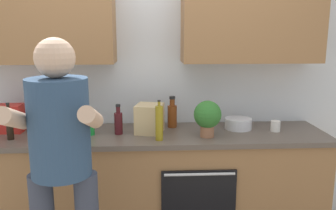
{
  "coord_description": "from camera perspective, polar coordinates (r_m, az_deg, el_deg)",
  "views": [
    {
      "loc": [
        -0.0,
        -2.75,
        1.71
      ],
      "look_at": [
        0.14,
        -0.1,
        1.15
      ],
      "focal_mm": 38.07,
      "sensor_mm": 36.0,
      "label": 1
    }
  ],
  "objects": [
    {
      "name": "back_wall_unit",
      "position": [
        3.03,
        -2.96,
        7.8
      ],
      "size": [
        4.0,
        0.38,
        2.5
      ],
      "color": "silver",
      "rests_on": "ground"
    },
    {
      "name": "counter",
      "position": [
        3.02,
        -2.75,
        -12.7
      ],
      "size": [
        2.84,
        0.67,
        0.9
      ],
      "color": "olive",
      "rests_on": "ground"
    },
    {
      "name": "person_standing",
      "position": [
        2.14,
        -16.63,
        -8.2
      ],
      "size": [
        0.49,
        0.45,
        1.67
      ],
      "color": "#383D4C",
      "rests_on": "ground"
    },
    {
      "name": "bottle_wine",
      "position": [
        2.84,
        -7.85,
        -2.72
      ],
      "size": [
        0.07,
        0.07,
        0.24
      ],
      "color": "#471419",
      "rests_on": "counter"
    },
    {
      "name": "bottle_juice",
      "position": [
        3.09,
        -20.21,
        -2.28
      ],
      "size": [
        0.08,
        0.08,
        0.23
      ],
      "color": "orange",
      "rests_on": "counter"
    },
    {
      "name": "bottle_soy",
      "position": [
        2.92,
        -23.97,
        -2.79
      ],
      "size": [
        0.05,
        0.05,
        0.28
      ],
      "color": "black",
      "rests_on": "counter"
    },
    {
      "name": "bottle_vinegar",
      "position": [
        3.02,
        0.76,
        -1.53
      ],
      "size": [
        0.08,
        0.08,
        0.27
      ],
      "color": "brown",
      "rests_on": "counter"
    },
    {
      "name": "bottle_water",
      "position": [
        2.81,
        -20.32,
        -3.85
      ],
      "size": [
        0.06,
        0.06,
        0.2
      ],
      "color": "silver",
      "rests_on": "counter"
    },
    {
      "name": "bottle_soda",
      "position": [
        2.86,
        -12.31,
        -3.0
      ],
      "size": [
        0.07,
        0.07,
        0.21
      ],
      "color": "#198C33",
      "rests_on": "counter"
    },
    {
      "name": "bottle_oil",
      "position": [
        2.65,
        -1.32,
        -2.87
      ],
      "size": [
        0.06,
        0.06,
        0.31
      ],
      "color": "olive",
      "rests_on": "counter"
    },
    {
      "name": "cup_coffee",
      "position": [
        3.03,
        16.9,
        -3.25
      ],
      "size": [
        0.08,
        0.08,
        0.09
      ],
      "primitive_type": "cylinder",
      "color": "white",
      "rests_on": "counter"
    },
    {
      "name": "mixing_bowl",
      "position": [
        3.03,
        11.26,
        -2.93
      ],
      "size": [
        0.22,
        0.22,
        0.09
      ],
      "primitive_type": "cylinder",
      "color": "silver",
      "rests_on": "counter"
    },
    {
      "name": "knife_block",
      "position": [
        3.07,
        -16.9,
        -1.42
      ],
      "size": [
        0.1,
        0.14,
        0.32
      ],
      "color": "brown",
      "rests_on": "counter"
    },
    {
      "name": "potted_herb",
      "position": [
        2.75,
        6.43,
        -1.77
      ],
      "size": [
        0.21,
        0.21,
        0.28
      ],
      "color": "#9E6647",
      "rests_on": "counter"
    },
    {
      "name": "grocery_bag_bread",
      "position": [
        2.86,
        -2.97,
        -2.19
      ],
      "size": [
        0.25,
        0.26,
        0.23
      ],
      "primitive_type": "cube",
      "rotation": [
        0.0,
        0.0,
        -0.22
      ],
      "color": "tan",
      "rests_on": "counter"
    },
    {
      "name": "grocery_bag_crisps",
      "position": [
        3.15,
        -24.2,
        -1.97
      ],
      "size": [
        0.24,
        0.16,
        0.22
      ],
      "primitive_type": "cube",
      "rotation": [
        0.0,
        0.0,
        0.01
      ],
      "color": "red",
      "rests_on": "counter"
    }
  ]
}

